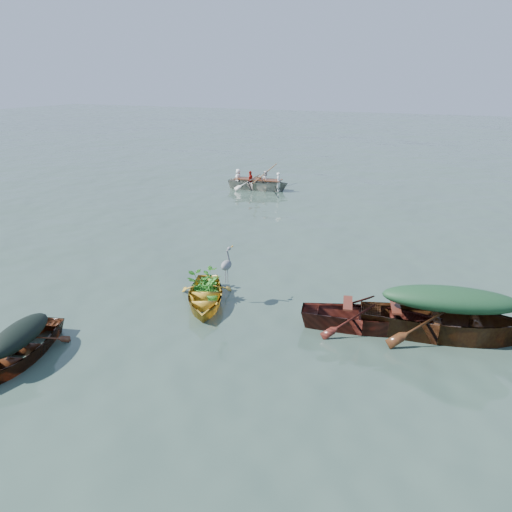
# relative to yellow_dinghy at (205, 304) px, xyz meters

# --- Properties ---
(ground) EXTENTS (140.00, 140.00, 0.00)m
(ground) POSITION_rel_yellow_dinghy_xyz_m (0.72, -0.85, 0.00)
(ground) COLOR #374D42
(ground) RESTS_ON ground
(yellow_dinghy) EXTENTS (2.54, 3.31, 0.81)m
(yellow_dinghy) POSITION_rel_yellow_dinghy_xyz_m (0.00, 0.00, 0.00)
(yellow_dinghy) COLOR gold
(yellow_dinghy) RESTS_ON ground
(dark_covered_boat) EXTENTS (2.05, 3.48, 0.79)m
(dark_covered_boat) POSITION_rel_yellow_dinghy_xyz_m (-2.06, -3.74, 0.00)
(dark_covered_boat) COLOR #4C2311
(dark_covered_boat) RESTS_ON ground
(green_tarp_boat) EXTENTS (5.36, 2.62, 1.25)m
(green_tarp_boat) POSITION_rel_yellow_dinghy_xyz_m (5.60, 0.72, 0.00)
(green_tarp_boat) COLOR #492C11
(green_tarp_boat) RESTS_ON ground
(open_wooden_boat) EXTENTS (4.46, 2.32, 0.99)m
(open_wooden_boat) POSITION_rel_yellow_dinghy_xyz_m (4.02, 0.39, 0.00)
(open_wooden_boat) COLOR #4E1B13
(open_wooden_boat) RESTS_ON ground
(rowed_boat) EXTENTS (4.39, 1.77, 1.02)m
(rowed_boat) POSITION_rel_yellow_dinghy_xyz_m (-4.21, 12.55, 0.00)
(rowed_boat) COLOR beige
(rowed_boat) RESTS_ON ground
(dark_tarp_cover) EXTENTS (1.13, 1.91, 0.40)m
(dark_tarp_cover) POSITION_rel_yellow_dinghy_xyz_m (-2.06, -3.74, 0.60)
(dark_tarp_cover) COLOR black
(dark_tarp_cover) RESTS_ON dark_covered_boat
(green_tarp_cover) EXTENTS (2.95, 1.44, 0.52)m
(green_tarp_cover) POSITION_rel_yellow_dinghy_xyz_m (5.60, 0.72, 0.88)
(green_tarp_cover) COLOR #193E24
(green_tarp_cover) RESTS_ON green_tarp_boat
(thwart_benches) EXTENTS (2.26, 1.29, 0.04)m
(thwart_benches) POSITION_rel_yellow_dinghy_xyz_m (4.02, 0.39, 0.51)
(thwart_benches) COLOR #4E1D12
(thwart_benches) RESTS_ON open_wooden_boat
(heron) EXTENTS (0.43, 0.48, 0.92)m
(heron) POSITION_rel_yellow_dinghy_xyz_m (0.47, 0.29, 0.87)
(heron) COLOR gray
(heron) RESTS_ON yellow_dinghy
(dinghy_weeds) EXTENTS (1.03, 1.12, 0.60)m
(dinghy_weeds) POSITION_rel_yellow_dinghy_xyz_m (-0.22, 0.50, 0.71)
(dinghy_weeds) COLOR #1B661A
(dinghy_weeds) RESTS_ON yellow_dinghy
(rowers) EXTENTS (3.10, 1.50, 0.76)m
(rowers) POSITION_rel_yellow_dinghy_xyz_m (-4.21, 12.55, 0.89)
(rowers) COLOR white
(rowers) RESTS_ON rowed_boat
(oars) EXTENTS (0.90, 2.65, 0.06)m
(oars) POSITION_rel_yellow_dinghy_xyz_m (-4.21, 12.55, 0.54)
(oars) COLOR #9E683C
(oars) RESTS_ON rowed_boat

